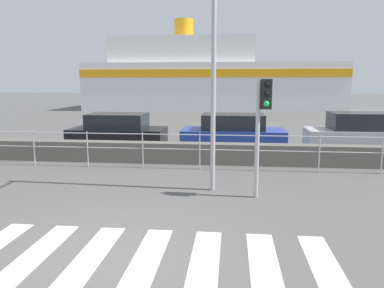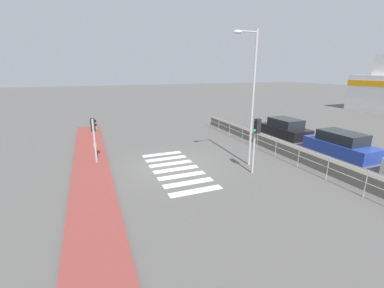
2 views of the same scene
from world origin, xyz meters
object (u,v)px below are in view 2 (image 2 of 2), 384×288
Objects in this scene: traffic_light_near at (94,132)px; traffic_light_far at (256,134)px; streetlamp at (250,86)px; parked_car_blue at (341,145)px; parked_car_black at (285,129)px.

traffic_light_near is 8.45m from traffic_light_far.
streetlamp is 1.62× the size of parked_car_blue.
traffic_light_near is 0.90× the size of traffic_light_far.
traffic_light_near is at bearing -105.36° from parked_car_blue.
parked_car_blue is at bearing 85.38° from streetlamp.
traffic_light_near is 14.02m from parked_car_black.
parked_car_blue is at bearing 0.00° from parked_car_black.
parked_car_black is at bearing 129.33° from traffic_light_far.
traffic_light_far is (4.47, 7.17, 0.24)m from traffic_light_near.
parked_car_black is (-4.37, 6.47, -3.62)m from streetlamp.
traffic_light_far reaches higher than traffic_light_near.
parked_car_blue is at bearing 74.64° from traffic_light_near.
streetlamp is 8.61m from parked_car_black.
traffic_light_far reaches higher than parked_car_black.
traffic_light_near is at bearing -121.91° from traffic_light_far.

